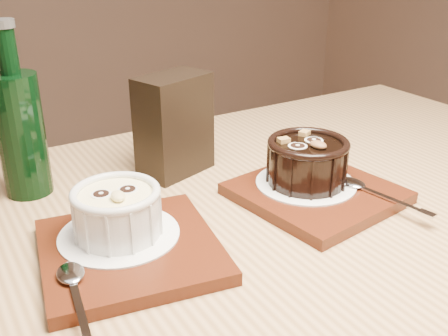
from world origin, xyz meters
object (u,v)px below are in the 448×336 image
object	(u,v)px
condiment_stand	(174,125)
table	(264,301)
green_bottle	(20,130)
tray_right	(316,193)
tray_left	(130,250)
ramekin_dark	(307,159)
ramekin_white	(117,210)

from	to	relation	value
condiment_stand	table	bearing A→B (deg)	-85.65
table	green_bottle	size ratio (longest dim) A/B	5.53
table	condiment_stand	world-z (taller)	condiment_stand
tray_right	green_bottle	world-z (taller)	green_bottle
tray_left	ramekin_dark	distance (m)	0.26
table	ramekin_white	xyz separation A→B (m)	(-0.15, 0.06, 0.14)
tray_left	tray_right	world-z (taller)	same
tray_left	tray_right	size ratio (longest dim) A/B	1.00
tray_right	ramekin_dark	xyz separation A→B (m)	(-0.00, 0.02, 0.04)
ramekin_dark	tray_right	bearing A→B (deg)	-88.64
green_bottle	condiment_stand	bearing A→B (deg)	-9.56
condiment_stand	green_bottle	distance (m)	0.20
green_bottle	tray_right	bearing A→B (deg)	-31.95
ramekin_white	green_bottle	xyz separation A→B (m)	(-0.06, 0.19, 0.04)
tray_left	table	bearing A→B (deg)	-13.84
tray_left	condiment_stand	world-z (taller)	condiment_stand
tray_right	ramekin_dark	size ratio (longest dim) A/B	1.73
ramekin_white	tray_right	size ratio (longest dim) A/B	0.53
tray_right	green_bottle	bearing A→B (deg)	148.05
table	ramekin_white	world-z (taller)	ramekin_white
table	ramekin_white	distance (m)	0.21
tray_left	ramekin_white	size ratio (longest dim) A/B	1.90
ramekin_dark	condiment_stand	distance (m)	0.19
table	green_bottle	distance (m)	0.37
tray_left	ramekin_white	xyz separation A→B (m)	(-0.00, 0.02, 0.04)
tray_left	ramekin_white	bearing A→B (deg)	98.39
table	tray_right	size ratio (longest dim) A/B	6.83
condiment_stand	green_bottle	world-z (taller)	green_bottle
tray_right	tray_left	bearing A→B (deg)	-177.43
tray_left	ramekin_white	world-z (taller)	ramekin_white
tray_left	ramekin_dark	bearing A→B (deg)	6.48
tray_left	tray_right	xyz separation A→B (m)	(0.25, 0.01, 0.00)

